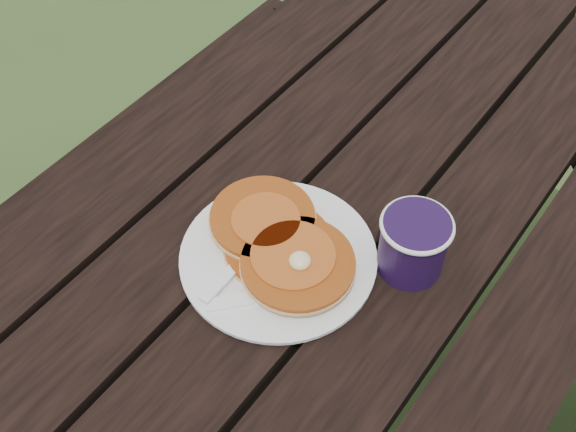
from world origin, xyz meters
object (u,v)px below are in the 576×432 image
Objects in this scene: picnic_table at (265,423)px; coffee_cup at (414,242)px; plate at (278,258)px; pancake_stack at (281,243)px.

coffee_cup reaches higher than picnic_table.
plate is 0.02m from pancake_stack.
coffee_cup is at bearing 30.95° from pancake_stack.
coffee_cup reaches higher than pancake_stack.
pancake_stack is at bearing -149.05° from coffee_cup.
picnic_table is 0.42m from pancake_stack.
coffee_cup is at bearing 34.36° from plate.
coffee_cup is at bearing 53.99° from picnic_table.
coffee_cup is (0.13, 0.17, 0.43)m from picnic_table.
coffee_cup is (0.15, 0.09, 0.03)m from pancake_stack.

